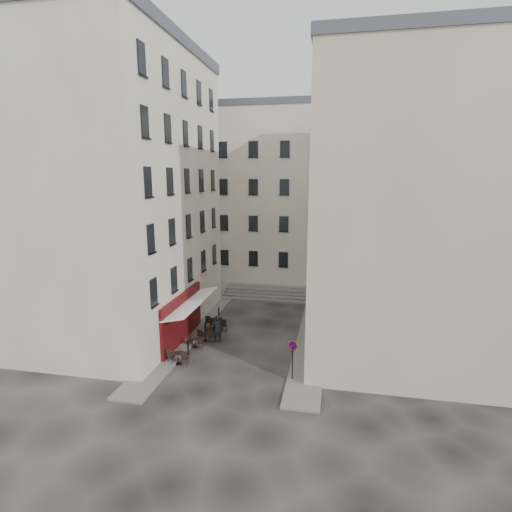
% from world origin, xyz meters
% --- Properties ---
extents(ground, '(90.00, 90.00, 0.00)m').
position_xyz_m(ground, '(0.00, 0.00, 0.00)').
color(ground, black).
rests_on(ground, ground).
extents(sidewalk_left, '(2.00, 22.00, 0.12)m').
position_xyz_m(sidewalk_left, '(-4.50, 4.00, 0.06)').
color(sidewalk_left, slate).
rests_on(sidewalk_left, ground).
extents(sidewalk_right, '(2.00, 18.00, 0.12)m').
position_xyz_m(sidewalk_right, '(4.50, 3.00, 0.06)').
color(sidewalk_right, slate).
rests_on(sidewalk_right, ground).
extents(building_left, '(12.20, 16.20, 20.60)m').
position_xyz_m(building_left, '(-10.50, 3.00, 10.31)').
color(building_left, beige).
rests_on(building_left, ground).
extents(building_right, '(12.20, 14.20, 18.60)m').
position_xyz_m(building_right, '(10.50, 3.50, 9.31)').
color(building_right, '#BCA88B').
rests_on(building_right, ground).
extents(building_back, '(18.20, 10.20, 18.60)m').
position_xyz_m(building_back, '(-1.00, 19.00, 9.31)').
color(building_back, beige).
rests_on(building_back, ground).
extents(cafe_storefront, '(1.74, 7.30, 3.50)m').
position_xyz_m(cafe_storefront, '(-4.32, 1.00, 1.88)').
color(cafe_storefront, '#4A0A0F').
rests_on(cafe_storefront, ground).
extents(stone_steps, '(9.00, 3.15, 0.80)m').
position_xyz_m(stone_steps, '(0.00, 12.57, 0.40)').
color(stone_steps, '#595755').
rests_on(stone_steps, ground).
extents(bollard_near, '(0.12, 0.12, 0.98)m').
position_xyz_m(bollard_near, '(-3.25, -1.00, 0.53)').
color(bollard_near, black).
rests_on(bollard_near, ground).
extents(bollard_mid, '(0.12, 0.12, 0.98)m').
position_xyz_m(bollard_mid, '(-3.25, 2.50, 0.53)').
color(bollard_mid, black).
rests_on(bollard_mid, ground).
extents(bollard_far, '(0.12, 0.12, 0.98)m').
position_xyz_m(bollard_far, '(-3.25, 6.00, 0.53)').
color(bollard_far, black).
rests_on(bollard_far, ground).
extents(no_parking_sign, '(0.53, 0.20, 2.42)m').
position_xyz_m(no_parking_sign, '(3.79, -2.95, 1.72)').
color(no_parking_sign, black).
rests_on(no_parking_sign, ground).
extents(bistro_table_a, '(1.37, 0.64, 0.96)m').
position_xyz_m(bistro_table_a, '(-3.39, -2.33, 0.49)').
color(bistro_table_a, black).
rests_on(bistro_table_a, ground).
extents(bistro_table_b, '(1.15, 0.54, 0.81)m').
position_xyz_m(bistro_table_b, '(-3.19, 0.23, 0.41)').
color(bistro_table_b, black).
rests_on(bistro_table_b, ground).
extents(bistro_table_c, '(1.15, 0.54, 0.81)m').
position_xyz_m(bistro_table_c, '(-2.84, 1.38, 0.41)').
color(bistro_table_c, black).
rests_on(bistro_table_c, ground).
extents(bistro_table_d, '(1.36, 0.64, 0.95)m').
position_xyz_m(bistro_table_d, '(-2.53, 3.49, 0.49)').
color(bistro_table_d, black).
rests_on(bistro_table_d, ground).
extents(bistro_table_e, '(1.39, 0.65, 0.98)m').
position_xyz_m(bistro_table_e, '(-2.93, 3.79, 0.50)').
color(bistro_table_e, black).
rests_on(bistro_table_e, ground).
extents(pedestrian, '(0.85, 0.76, 1.94)m').
position_xyz_m(pedestrian, '(-2.03, 1.52, 0.97)').
color(pedestrian, black).
rests_on(pedestrian, ground).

